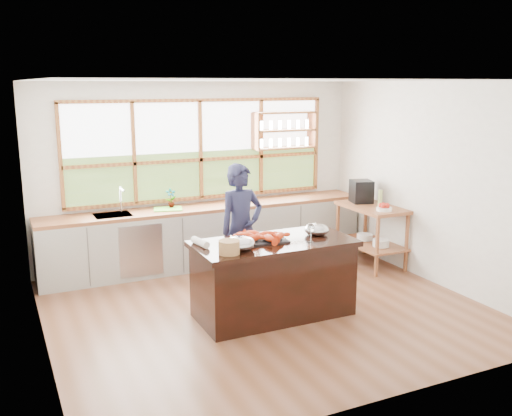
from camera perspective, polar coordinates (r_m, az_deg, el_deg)
ground_plane at (r=7.00m, az=0.97°, el=-10.04°), size 5.00×5.00×0.00m
room_shell at (r=7.01m, az=-0.65°, el=4.85°), size 5.02×4.52×2.71m
back_counter at (r=8.54m, az=-4.88°, el=-2.70°), size 4.90×0.63×0.90m
right_shelf_unit at (r=8.64m, az=11.49°, el=-1.71°), size 0.62×1.10×0.90m
island at (r=6.67m, az=1.75°, el=-7.02°), size 1.85×0.90×0.90m
cook at (r=7.29m, az=-1.49°, el=-2.13°), size 0.67×0.49×1.69m
potted_plant at (r=8.30m, az=-8.51°, el=0.96°), size 0.16×0.11×0.29m
cutting_board at (r=8.26m, az=-8.80°, el=-0.10°), size 0.46×0.39×0.01m
espresso_machine at (r=8.77m, az=10.49°, el=1.64°), size 0.37×0.38×0.34m
wine_bottle at (r=8.49m, az=12.30°, el=0.93°), size 0.07×0.07×0.25m
fruit_bowl at (r=8.27m, az=12.70°, el=0.04°), size 0.22×0.22×0.11m
slate_board at (r=6.55m, az=0.59°, el=-3.22°), size 0.59×0.46×0.02m
lobster_pile at (r=6.52m, az=0.57°, el=-2.84°), size 0.55×0.48×0.08m
mixing_bowl_left at (r=6.19m, az=-1.61°, el=-3.56°), size 0.33×0.33×0.16m
mixing_bowl_right at (r=6.84m, az=6.07°, el=-2.15°), size 0.30×0.30×0.14m
wine_glass at (r=6.49m, az=5.50°, el=-2.04°), size 0.08×0.08×0.22m
wicker_basket at (r=6.05m, az=-2.71°, el=-3.93°), size 0.23×0.23×0.15m
parchment_roll at (r=6.37m, az=-5.60°, el=-3.43°), size 0.12×0.31×0.08m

